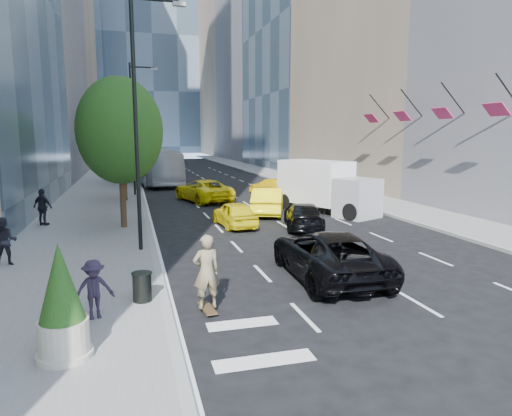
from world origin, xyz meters
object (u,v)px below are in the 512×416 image
object	(u,v)px
black_sedan_lincoln	(328,254)
planter_shrub	(62,304)
black_sedan_mercedes	(303,216)
city_bus	(151,166)
box_truck	(326,186)
trash_can	(142,287)
skateboarder	(207,276)

from	to	relation	value
black_sedan_lincoln	planter_shrub	size ratio (longest dim) A/B	2.34
black_sedan_lincoln	planter_shrub	world-z (taller)	planter_shrub
black_sedan_lincoln	black_sedan_mercedes	xyz separation A→B (m)	(2.20, 7.91, -0.14)
city_bus	box_truck	world-z (taller)	city_bus
planter_shrub	city_bus	bearing A→B (deg)	84.55
black_sedan_mercedes	trash_can	bearing A→B (deg)	62.87
skateboarder	box_truck	world-z (taller)	box_truck
black_sedan_lincoln	skateboarder	bearing A→B (deg)	26.35
skateboarder	planter_shrub	distance (m)	3.90
city_bus	trash_can	size ratio (longest dim) A/B	16.07
box_truck	planter_shrub	world-z (taller)	box_truck
black_sedan_mercedes	city_bus	world-z (taller)	city_bus
black_sedan_lincoln	box_truck	size ratio (longest dim) A/B	0.82
black_sedan_lincoln	black_sedan_mercedes	bearing A→B (deg)	-103.37
box_truck	city_bus	bearing A→B (deg)	91.84
trash_can	planter_shrub	xyz separation A→B (m)	(-1.66, -2.95, 0.78)
city_bus	black_sedan_mercedes	bearing A→B (deg)	-86.57
skateboarder	city_bus	world-z (taller)	city_bus
skateboarder	black_sedan_mercedes	distance (m)	11.94
black_sedan_mercedes	black_sedan_lincoln	bearing A→B (deg)	90.19
trash_can	planter_shrub	distance (m)	3.47
trash_can	black_sedan_mercedes	bearing A→B (deg)	47.17
skateboarder	black_sedan_mercedes	bearing A→B (deg)	-130.17
black_sedan_mercedes	box_truck	xyz separation A→B (m)	(3.17, 4.36, 0.95)
skateboarder	planter_shrub	world-z (taller)	planter_shrub
black_sedan_lincoln	trash_can	world-z (taller)	black_sedan_lincoln
black_sedan_mercedes	planter_shrub	distance (m)	15.55
trash_can	planter_shrub	size ratio (longest dim) A/B	0.32
black_sedan_lincoln	trash_can	size ratio (longest dim) A/B	7.33
trash_can	planter_shrub	bearing A→B (deg)	-119.45
city_bus	skateboarder	bearing A→B (deg)	-101.72
trash_can	skateboarder	bearing A→B (deg)	-29.53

